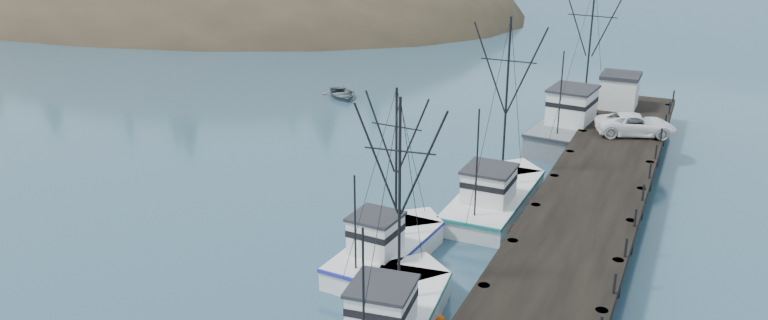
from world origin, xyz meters
TOP-DOWN VIEW (x-y plane):
  - ground at (0.00, 0.00)m, footprint 400.00×400.00m
  - pier at (14.00, 16.00)m, footprint 6.00×44.00m
  - headland at (-74.95, 78.61)m, footprint 134.80×78.00m
  - moored_sailboats at (-33.95, 53.56)m, footprint 21.73×20.26m
  - trawler_near at (7.94, -1.44)m, footprint 4.56×10.96m
  - trawler_mid at (5.04, 4.69)m, footprint 3.86×9.67m
  - trawler_far at (8.28, 13.97)m, footprint 4.05×11.94m
  - work_vessel at (10.28, 30.19)m, footprint 5.75×14.81m
  - pier_shed at (12.85, 33.53)m, footprint 3.00×3.20m
  - pickup_truck at (14.99, 26.52)m, footprint 6.21×4.37m
  - motorboat at (-12.58, 33.63)m, footprint 5.59×5.75m

SIDE VIEW (x-z plane):
  - headland at x=-74.95m, z-range -30.05..20.95m
  - ground at x=0.00m, z-range 0.00..0.00m
  - motorboat at x=-12.58m, z-range -0.49..0.49m
  - moored_sailboats at x=-33.95m, z-range -2.84..3.51m
  - trawler_mid at x=5.04m, z-range -4.07..5.71m
  - trawler_near at x=7.94m, z-range -4.73..6.37m
  - trawler_far at x=8.28m, z-range -5.26..6.90m
  - work_vessel at x=10.28m, z-range -5.00..7.45m
  - pier at x=14.00m, z-range 0.69..2.69m
  - pickup_truck at x=14.99m, z-range 2.00..3.57m
  - pier_shed at x=12.85m, z-range 2.02..4.82m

